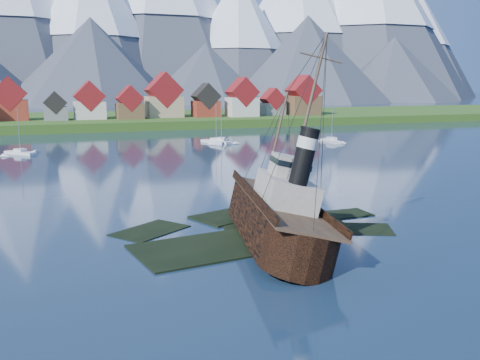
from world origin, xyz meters
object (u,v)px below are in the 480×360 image
object	(u,v)px
tugboat_wreck	(266,212)
sailboat_c	(20,153)
sailboat_f	(332,141)
sailboat_e	(216,142)
sailboat_d	(221,142)

from	to	relation	value
tugboat_wreck	sailboat_c	bearing A→B (deg)	119.49
tugboat_wreck	sailboat_f	size ratio (longest dim) A/B	2.45
sailboat_c	sailboat_e	distance (m)	49.68
sailboat_c	sailboat_d	xyz separation A→B (m)	(50.35, 6.21, 0.05)
sailboat_f	sailboat_d	bearing A→B (deg)	175.22
sailboat_e	sailboat_f	distance (m)	31.66
sailboat_d	sailboat_f	size ratio (longest dim) A/B	1.11
sailboat_c	sailboat_f	size ratio (longest dim) A/B	0.95
tugboat_wreck	sailboat_c	xyz separation A→B (m)	(-25.89, 80.92, -2.55)
sailboat_c	tugboat_wreck	bearing A→B (deg)	-114.57
sailboat_d	sailboat_e	xyz separation A→B (m)	(-1.19, 0.90, -0.05)
tugboat_wreck	sailboat_e	xyz separation A→B (m)	(23.28, 88.03, -2.55)
sailboat_e	tugboat_wreck	bearing A→B (deg)	-132.64
sailboat_c	sailboat_e	bearing A→B (deg)	-34.08
sailboat_d	sailboat_c	bearing A→B (deg)	-140.92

